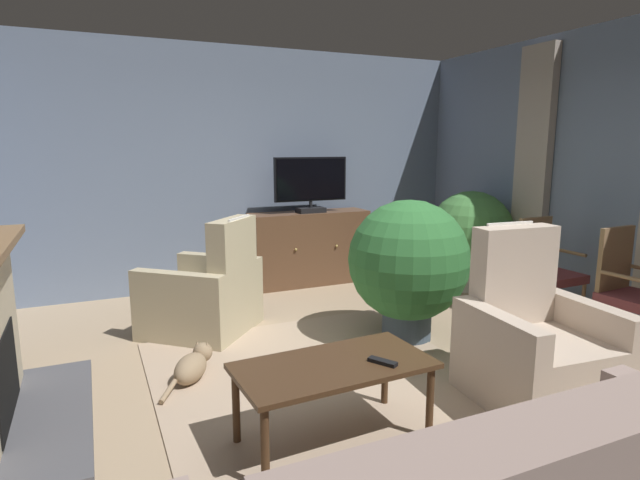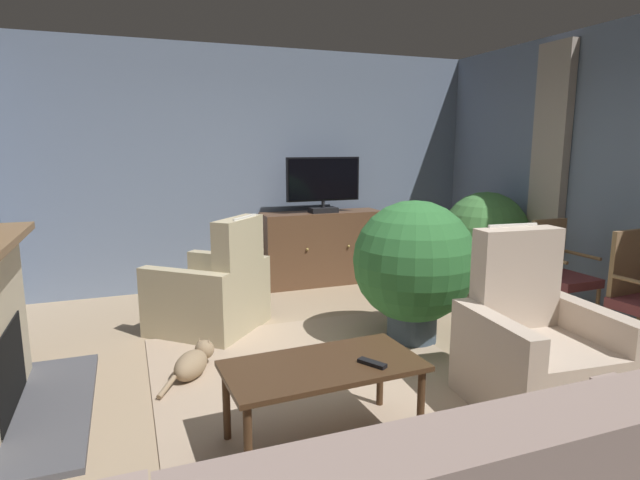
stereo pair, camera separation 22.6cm
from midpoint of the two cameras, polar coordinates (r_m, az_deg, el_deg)
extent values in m
cube|color=tan|center=(4.02, 5.61, -14.71)|extent=(6.11, 6.20, 0.04)
cube|color=slate|center=(6.33, -5.74, 7.85)|extent=(6.11, 0.10, 2.81)
cube|color=#B2A393|center=(6.08, 25.02, 8.16)|extent=(0.10, 0.44, 2.36)
cube|color=tan|center=(4.01, 0.70, -14.30)|extent=(2.30, 2.19, 0.01)
cube|color=#4C4C51|center=(3.85, -26.07, -16.37)|extent=(0.50, 1.58, 0.04)
cube|color=black|center=(3.76, -30.16, -12.34)|extent=(0.10, 0.78, 0.52)
cube|color=#402A1C|center=(6.42, 1.19, -4.51)|extent=(1.41, 0.36, 0.06)
cube|color=brown|center=(6.33, 1.20, -0.88)|extent=(1.47, 0.42, 0.89)
sphere|color=tan|center=(6.02, -0.33, -1.04)|extent=(0.03, 0.03, 0.03)
sphere|color=tan|center=(6.22, 4.23, -0.69)|extent=(0.03, 0.03, 0.03)
cube|color=black|center=(6.20, 1.39, 3.33)|extent=(0.33, 0.20, 0.06)
cylinder|color=black|center=(6.20, 1.39, 3.97)|extent=(0.04, 0.04, 0.08)
cube|color=black|center=(6.17, 1.40, 6.74)|extent=(0.91, 0.05, 0.52)
cube|color=black|center=(6.14, 1.51, 6.72)|extent=(0.87, 0.01, 0.48)
cube|color=#422B19|center=(2.99, 2.59, -13.75)|extent=(1.13, 0.61, 0.03)
cylinder|color=#422B19|center=(3.49, 8.56, -14.43)|extent=(0.04, 0.04, 0.45)
cylinder|color=#422B19|center=(3.13, -8.17, -17.53)|extent=(0.04, 0.04, 0.45)
cylinder|color=#422B19|center=(3.15, 13.19, -17.48)|extent=(0.04, 0.04, 0.45)
cylinder|color=#422B19|center=(2.74, -5.44, -21.81)|extent=(0.04, 0.04, 0.45)
cube|color=black|center=(2.98, 8.00, -13.34)|extent=(0.13, 0.17, 0.02)
cube|color=#C6B29E|center=(3.77, 24.82, -13.36)|extent=(0.66, 0.86, 0.45)
cube|color=#C6B29E|center=(3.82, 22.41, -3.88)|extent=(0.61, 0.23, 0.68)
cube|color=#C6B29E|center=(3.97, 29.00, -10.96)|extent=(0.20, 0.82, 0.65)
cube|color=#C6B29E|center=(3.52, 20.32, -13.00)|extent=(0.20, 0.82, 0.65)
cube|color=white|center=(3.83, 22.02, -0.13)|extent=(0.38, 0.05, 0.24)
cube|color=tan|center=(4.92, -10.94, -7.12)|extent=(1.05, 1.02, 0.44)
cube|color=tan|center=(4.62, -7.59, -1.40)|extent=(0.54, 0.57, 0.62)
cube|color=tan|center=(4.60, -13.42, -7.17)|extent=(0.73, 0.67, 0.64)
cube|color=tan|center=(5.20, -8.83, -4.96)|extent=(0.73, 0.67, 0.64)
cube|color=white|center=(4.55, -6.87, 1.12)|extent=(0.27, 0.30, 0.24)
cube|color=#93704C|center=(4.91, 32.06, -2.34)|extent=(0.42, 0.07, 0.57)
cylinder|color=#93704C|center=(4.87, 30.27, -8.73)|extent=(0.04, 0.04, 0.41)
cylinder|color=#93704C|center=(5.19, 32.79, -7.85)|extent=(0.04, 0.04, 0.41)
cylinder|color=#93704C|center=(4.65, 32.57, -3.86)|extent=(0.06, 0.34, 0.03)
cube|color=brown|center=(5.38, 26.46, -3.97)|extent=(0.45, 0.51, 0.08)
cube|color=#93704C|center=(5.47, 24.92, -0.71)|extent=(0.40, 0.05, 0.54)
cylinder|color=#93704C|center=(5.16, 26.61, -7.37)|extent=(0.04, 0.04, 0.41)
cylinder|color=#93704C|center=(5.45, 29.32, -6.71)|extent=(0.04, 0.04, 0.41)
cylinder|color=#93704C|center=(5.44, 23.18, -6.21)|extent=(0.04, 0.04, 0.41)
cylinder|color=#93704C|center=(5.72, 25.93, -5.66)|extent=(0.04, 0.04, 0.41)
cylinder|color=#93704C|center=(5.48, 28.06, -1.48)|extent=(0.04, 0.40, 0.03)
cylinder|color=#93704C|center=(5.18, 25.16, -1.87)|extent=(0.04, 0.40, 0.03)
cylinder|color=#3D4C5B|center=(4.67, 11.47, -9.37)|extent=(0.43, 0.43, 0.24)
sphere|color=#2D6B33|center=(4.50, 11.74, -2.32)|extent=(1.05, 1.05, 1.05)
cylinder|color=beige|center=(6.36, 18.45, -4.34)|extent=(0.42, 0.42, 0.25)
sphere|color=#4C8E47|center=(6.25, 18.75, 0.60)|extent=(0.97, 0.97, 0.97)
ellipsoid|color=#937A5B|center=(3.97, -12.45, -13.37)|extent=(0.36, 0.41, 0.20)
sphere|color=#937A5B|center=(4.15, -11.10, -11.79)|extent=(0.15, 0.15, 0.15)
cone|color=#937A5B|center=(4.14, -11.64, -10.83)|extent=(0.04, 0.04, 0.04)
cone|color=#937A5B|center=(4.11, -10.61, -10.96)|extent=(0.04, 0.04, 0.04)
cylinder|color=#937A5B|center=(3.78, -14.87, -15.42)|extent=(0.15, 0.21, 0.08)
camera|label=1|loc=(0.11, -88.29, 0.32)|focal=28.99mm
camera|label=2|loc=(0.11, 91.71, -0.32)|focal=28.99mm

